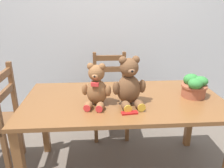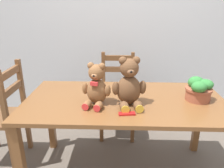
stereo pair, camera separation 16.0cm
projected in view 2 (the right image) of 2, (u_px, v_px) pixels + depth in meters
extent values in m
cube|color=silver|center=(124.00, 17.00, 2.67)|extent=(8.00, 0.04, 2.60)
cube|color=brown|center=(125.00, 101.00, 1.75)|extent=(1.59, 0.82, 0.03)
cube|color=brown|center=(21.00, 166.00, 1.57)|extent=(0.06, 0.06, 0.70)
cube|color=brown|center=(51.00, 118.00, 2.24)|extent=(0.06, 0.06, 0.70)
cube|color=brown|center=(198.00, 120.00, 2.19)|extent=(0.06, 0.06, 0.70)
cube|color=brown|center=(117.00, 96.00, 2.47)|extent=(0.38, 0.42, 0.03)
cube|color=brown|center=(133.00, 124.00, 2.37)|extent=(0.04, 0.04, 0.45)
cube|color=brown|center=(101.00, 123.00, 2.38)|extent=(0.04, 0.04, 0.45)
cube|color=brown|center=(132.00, 90.00, 2.64)|extent=(0.04, 0.04, 0.93)
cube|color=brown|center=(104.00, 90.00, 2.66)|extent=(0.04, 0.04, 0.93)
cube|color=brown|center=(118.00, 58.00, 2.51)|extent=(0.30, 0.03, 0.06)
cube|color=brown|center=(118.00, 69.00, 2.56)|extent=(0.30, 0.03, 0.06)
cube|color=brown|center=(8.00, 125.00, 1.85)|extent=(0.04, 0.04, 0.97)
cube|color=brown|center=(25.00, 107.00, 2.18)|extent=(0.04, 0.04, 0.97)
cube|color=brown|center=(10.00, 73.00, 1.87)|extent=(0.03, 0.31, 0.06)
cube|color=brown|center=(12.00, 89.00, 1.92)|extent=(0.03, 0.31, 0.06)
ellipsoid|color=brown|center=(97.00, 91.00, 1.65)|extent=(0.18, 0.16, 0.19)
sphere|color=brown|center=(97.00, 72.00, 1.59)|extent=(0.12, 0.12, 0.12)
sphere|color=brown|center=(102.00, 66.00, 1.57)|extent=(0.05, 0.05, 0.05)
sphere|color=brown|center=(91.00, 66.00, 1.59)|extent=(0.05, 0.05, 0.05)
ellipsoid|color=#B2794C|center=(95.00, 75.00, 1.56)|extent=(0.06, 0.06, 0.04)
sphere|color=black|center=(94.00, 76.00, 1.54)|extent=(0.02, 0.02, 0.02)
ellipsoid|color=brown|center=(108.00, 90.00, 1.60)|extent=(0.05, 0.05, 0.09)
ellipsoid|color=brown|center=(85.00, 88.00, 1.64)|extent=(0.05, 0.05, 0.09)
ellipsoid|color=brown|center=(99.00, 106.00, 1.57)|extent=(0.08, 0.11, 0.06)
cylinder|color=red|center=(97.00, 108.00, 1.53)|extent=(0.05, 0.02, 0.05)
ellipsoid|color=brown|center=(87.00, 104.00, 1.59)|extent=(0.08, 0.11, 0.06)
cylinder|color=red|center=(85.00, 107.00, 1.55)|extent=(0.05, 0.02, 0.05)
cube|color=red|center=(94.00, 84.00, 1.56)|extent=(0.06, 0.03, 0.03)
ellipsoid|color=brown|center=(129.00, 90.00, 1.63)|extent=(0.20, 0.18, 0.22)
sphere|color=brown|center=(129.00, 68.00, 1.57)|extent=(0.14, 0.14, 0.14)
sphere|color=brown|center=(136.00, 60.00, 1.56)|extent=(0.06, 0.06, 0.06)
sphere|color=brown|center=(123.00, 61.00, 1.55)|extent=(0.06, 0.06, 0.06)
ellipsoid|color=#8C5F3F|center=(131.00, 71.00, 1.53)|extent=(0.07, 0.06, 0.04)
sphere|color=black|center=(131.00, 72.00, 1.50)|extent=(0.02, 0.02, 0.02)
ellipsoid|color=brown|center=(143.00, 87.00, 1.62)|extent=(0.06, 0.06, 0.10)
ellipsoid|color=brown|center=(116.00, 88.00, 1.60)|extent=(0.06, 0.06, 0.10)
ellipsoid|color=brown|center=(138.00, 106.00, 1.56)|extent=(0.08, 0.12, 0.07)
cylinder|color=gold|center=(140.00, 109.00, 1.51)|extent=(0.06, 0.01, 0.06)
ellipsoid|color=brown|center=(124.00, 106.00, 1.55)|extent=(0.08, 0.12, 0.07)
cylinder|color=gold|center=(125.00, 110.00, 1.50)|extent=(0.06, 0.01, 0.06)
cylinder|color=#9E5138|center=(198.00, 94.00, 1.72)|extent=(0.19, 0.19, 0.10)
cylinder|color=#9E5138|center=(199.00, 89.00, 1.70)|extent=(0.20, 0.20, 0.02)
ellipsoid|color=#337F38|center=(205.00, 84.00, 1.69)|extent=(0.13, 0.12, 0.08)
ellipsoid|color=#337F38|center=(196.00, 82.00, 1.72)|extent=(0.13, 0.11, 0.10)
ellipsoid|color=#337F38|center=(199.00, 87.00, 1.62)|extent=(0.11, 0.10, 0.08)
cube|color=red|center=(127.00, 114.00, 1.50)|extent=(0.12, 0.05, 0.01)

